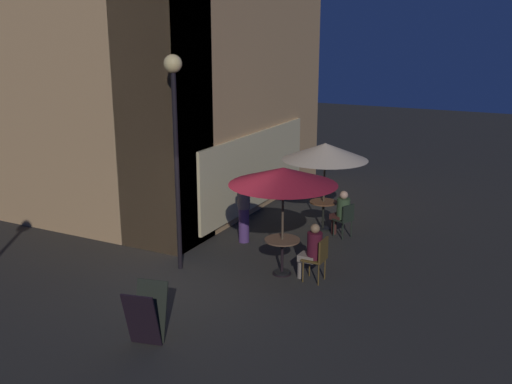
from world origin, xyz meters
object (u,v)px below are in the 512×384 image
at_px(cafe_table_0, 323,209).
at_px(menu_sandwich_board, 146,315).
at_px(cafe_table_1, 282,248).
at_px(patron_standing_2, 244,209).
at_px(patron_seated_0, 342,211).
at_px(patio_umbrella_0, 325,152).
at_px(street_lamp_near_corner, 175,115).
at_px(cafe_chair_1, 319,256).
at_px(patio_umbrella_1, 283,177).
at_px(cafe_chair_0, 345,218).
at_px(patron_seated_1, 312,249).

bearing_deg(cafe_table_0, menu_sandwich_board, 175.23).
relative_size(cafe_table_1, patron_standing_2, 0.48).
bearing_deg(menu_sandwich_board, cafe_table_0, -17.52).
height_order(patron_seated_0, patron_standing_2, patron_standing_2).
bearing_deg(patio_umbrella_0, cafe_table_0, -90.00).
bearing_deg(cafe_table_0, patron_seated_0, -114.42).
relative_size(street_lamp_near_corner, cafe_table_0, 5.94).
bearing_deg(cafe_chair_1, cafe_table_0, -69.84).
bearing_deg(menu_sandwich_board, patio_umbrella_1, -25.17).
bearing_deg(cafe_table_1, patio_umbrella_1, 90.00).
relative_size(cafe_table_0, cafe_chair_0, 0.88).
height_order(street_lamp_near_corner, cafe_chair_0, street_lamp_near_corner).
bearing_deg(cafe_table_1, patio_umbrella_0, 4.44).
xyz_separation_m(street_lamp_near_corner, patio_umbrella_1, (0.73, -2.11, -1.21)).
xyz_separation_m(cafe_table_0, patron_standing_2, (-1.71, 1.42, 0.28)).
distance_m(street_lamp_near_corner, patron_standing_2, 3.32).
bearing_deg(cafe_chair_1, street_lamp_near_corner, 14.89).
xyz_separation_m(menu_sandwich_board, cafe_chair_0, (6.41, -1.27, 0.02)).
distance_m(patio_umbrella_1, patron_seated_0, 3.20).
bearing_deg(menu_sandwich_board, patron_seated_1, -34.93).
distance_m(cafe_table_1, cafe_chair_1, 0.83).
bearing_deg(patio_umbrella_1, street_lamp_near_corner, 109.19).
height_order(patio_umbrella_0, patron_seated_1, patio_umbrella_0).
xyz_separation_m(cafe_table_1, patron_seated_1, (-0.01, -0.68, 0.12)).
bearing_deg(street_lamp_near_corner, cafe_chair_0, -36.36).
distance_m(patio_umbrella_1, patron_standing_2, 2.52).
relative_size(street_lamp_near_corner, patio_umbrella_1, 1.96).
bearing_deg(patron_standing_2, patio_umbrella_0, 171.41).
bearing_deg(street_lamp_near_corner, patron_seated_0, -34.54).
bearing_deg(menu_sandwich_board, patron_standing_2, -3.09).
bearing_deg(street_lamp_near_corner, patio_umbrella_1, -70.81).
bearing_deg(cafe_table_1, menu_sandwich_board, 167.58).
relative_size(cafe_table_0, cafe_chair_1, 0.81).
xyz_separation_m(menu_sandwich_board, cafe_table_1, (3.64, -0.80, 0.07)).
bearing_deg(cafe_chair_1, patron_seated_0, -79.08).
relative_size(cafe_chair_0, patron_standing_2, 0.53).
relative_size(menu_sandwich_board, cafe_table_0, 1.30).
bearing_deg(patron_standing_2, cafe_table_0, 171.41).
distance_m(cafe_table_0, cafe_chair_0, 0.78).
xyz_separation_m(patio_umbrella_0, cafe_chair_1, (-3.11, -1.07, -1.50)).
relative_size(patron_seated_0, patron_seated_1, 0.97).
relative_size(street_lamp_near_corner, cafe_chair_1, 4.83).
distance_m(cafe_table_1, patio_umbrella_0, 3.44).
distance_m(cafe_chair_1, patron_standing_2, 2.86).
bearing_deg(patron_standing_2, street_lamp_near_corner, 18.79).
bearing_deg(patron_seated_1, patron_seated_0, -82.08).
bearing_deg(patron_seated_0, street_lamp_near_corner, 79.88).
distance_m(cafe_chair_0, patron_standing_2, 2.56).
relative_size(cafe_chair_1, patron_seated_0, 0.79).
height_order(street_lamp_near_corner, patron_seated_0, street_lamp_near_corner).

